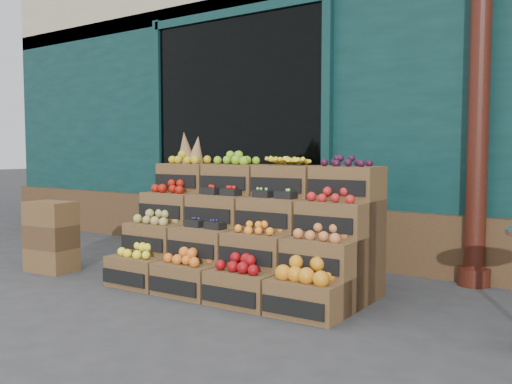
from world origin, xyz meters
The scene contains 5 objects.
ground centered at (0.00, 0.00, 0.00)m, with size 60.00×60.00×0.00m, color #373739.
shop_facade centered at (0.00, 5.11, 2.40)m, with size 12.00×6.24×4.80m.
crate_display centered at (-0.36, 0.77, 0.42)m, with size 2.25×1.18×1.37m.
spare_crates centered at (-2.33, 0.18, 0.35)m, with size 0.50×0.38×0.69m.
shopkeeper centered at (-1.49, 2.80, 1.02)m, with size 0.75×0.49×2.04m, color #1E692D.
Camera 1 is at (2.60, -3.09, 1.20)m, focal length 40.00 mm.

